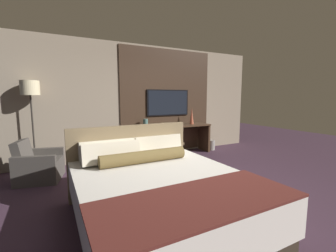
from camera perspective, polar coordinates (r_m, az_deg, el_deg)
ground_plane at (r=3.70m, az=6.06°, el=-16.74°), size 16.00×16.00×0.00m
wall_back_tv_panel at (r=5.76m, az=-7.17°, el=6.22°), size 7.20×0.09×2.80m
bed at (r=2.80m, az=-2.37°, el=-17.06°), size 1.87×2.26×1.08m
desk at (r=5.90m, az=0.98°, el=-2.11°), size 2.09×0.54×0.78m
tv at (r=6.01m, az=0.02°, el=5.95°), size 1.22×0.04×0.69m
desk_chair at (r=5.30m, az=0.79°, el=-3.08°), size 0.59×0.59×0.91m
armchair_by_window at (r=4.78m, az=-30.06°, el=-8.88°), size 0.85×0.87×0.75m
floor_lamp at (r=5.15m, az=-31.55°, el=6.61°), size 0.34×0.34×1.83m
vase_tall at (r=6.16m, az=6.04°, el=2.56°), size 0.12×0.12×0.44m
vase_short at (r=5.62m, az=-5.74°, el=0.83°), size 0.12×0.12×0.19m
waste_bin at (r=6.60m, az=10.88°, el=-4.74°), size 0.22×0.22×0.28m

